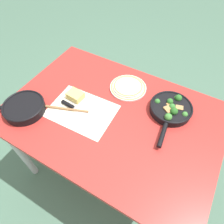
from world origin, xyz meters
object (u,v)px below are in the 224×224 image
skillet_broccoli (171,109)px  dinner_plate_stack (128,87)px  wooden_spoon (48,106)px  cheese_block (75,96)px  grater_knife (75,109)px  skillet_eggs (24,108)px

skillet_broccoli → dinner_plate_stack: size_ratio=1.69×
dinner_plate_stack → wooden_spoon: bearing=-132.0°
cheese_block → dinner_plate_stack: size_ratio=0.43×
skillet_broccoli → cheese_block: skillet_broccoli is taller
skillet_broccoli → wooden_spoon: bearing=-69.8°
wooden_spoon → grater_knife: grater_knife is taller
grater_knife → skillet_eggs: bearing=-145.1°
skillet_broccoli → cheese_block: (-0.53, -0.18, -0.01)m
grater_knife → cheese_block: 0.09m
skillet_eggs → wooden_spoon: (0.10, 0.09, -0.02)m
skillet_eggs → dinner_plate_stack: 0.63m
wooden_spoon → dinner_plate_stack: size_ratio=1.64×
skillet_broccoli → grater_knife: (-0.48, -0.26, -0.02)m
skillet_eggs → grater_knife: size_ratio=1.22×
skillet_eggs → wooden_spoon: size_ratio=0.91×
skillet_eggs → cheese_block: skillet_eggs is taller
skillet_broccoli → cheese_block: 0.56m
grater_knife → dinner_plate_stack: 0.36m
grater_knife → cheese_block: bearing=129.3°
skillet_broccoli → skillet_eggs: size_ratio=1.13×
skillet_broccoli → dinner_plate_stack: skillet_broccoli is taller
skillet_broccoli → skillet_eggs: skillet_broccoli is taller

